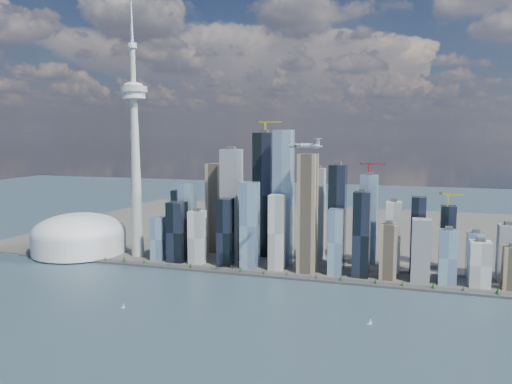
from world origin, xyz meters
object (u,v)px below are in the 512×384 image
(sailboat_west, at_px, (123,306))
(sailboat_east, at_px, (370,322))
(needle_tower, at_px, (135,147))
(dome_stadium, at_px, (79,236))
(airplane, at_px, (304,146))

(sailboat_west, relative_size, sailboat_east, 0.99)
(needle_tower, bearing_deg, dome_stadium, -175.91)
(dome_stadium, bearing_deg, airplane, -15.00)
(dome_stadium, bearing_deg, sailboat_west, -44.47)
(dome_stadium, height_order, airplane, airplane)
(dome_stadium, relative_size, airplane, 3.19)
(dome_stadium, bearing_deg, needle_tower, 4.09)
(needle_tower, xyz_separation_m, sailboat_west, (144.19, -288.95, -232.95))
(airplane, bearing_deg, dome_stadium, -178.35)
(sailboat_east, bearing_deg, sailboat_west, -175.42)
(needle_tower, distance_m, sailboat_west, 398.18)
(needle_tower, height_order, sailboat_west, needle_tower)
(airplane, bearing_deg, needle_tower, 175.39)
(needle_tower, relative_size, airplane, 8.78)
(needle_tower, distance_m, airplane, 421.51)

